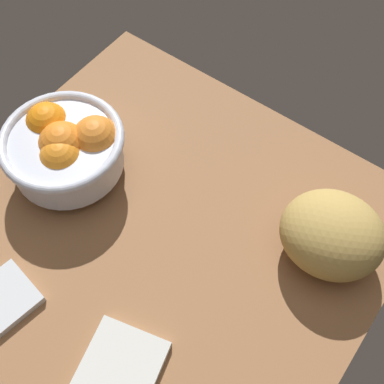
{
  "coord_description": "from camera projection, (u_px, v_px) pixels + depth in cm",
  "views": [
    {
      "loc": [
        22.24,
        25.96,
        71.94
      ],
      "look_at": [
        -10.4,
        1.81,
        5.0
      ],
      "focal_mm": 47.54,
      "sensor_mm": 36.0,
      "label": 1
    }
  ],
  "objects": [
    {
      "name": "ground_plane",
      "position": [
        144.0,
        253.0,
        0.8
      ],
      "size": [
        71.71,
        67.78,
        3.0
      ],
      "primitive_type": "cube",
      "color": "#90623E"
    },
    {
      "name": "fruit_bowl",
      "position": [
        66.0,
        147.0,
        0.81
      ],
      "size": [
        19.88,
        19.88,
        10.82
      ],
      "color": "silver",
      "rests_on": "ground"
    },
    {
      "name": "bread_loaf",
      "position": [
        332.0,
        234.0,
        0.74
      ],
      "size": [
        16.59,
        17.85,
        10.79
      ],
      "primitive_type": "ellipsoid",
      "rotation": [
        0.0,
        0.0,
        4.9
      ],
      "color": "tan",
      "rests_on": "ground"
    },
    {
      "name": "napkin_folded",
      "position": [
        116.0,
        377.0,
        0.68
      ],
      "size": [
        15.82,
        13.53,
        1.35
      ],
      "primitive_type": "cube",
      "rotation": [
        0.0,
        0.0,
        0.25
      ],
      "color": "silver",
      "rests_on": "ground"
    }
  ]
}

